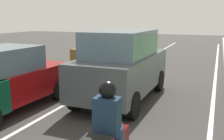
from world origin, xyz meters
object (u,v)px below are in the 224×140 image
object	(u,v)px
car_suv_ahead	(122,65)
car_hatchback_far	(100,50)
car_sedan_left_lane	(4,80)
rider_person	(108,115)

from	to	relation	value
car_suv_ahead	car_hatchback_far	bearing A→B (deg)	122.08
car_sedan_left_lane	car_suv_ahead	bearing A→B (deg)	39.92
car_hatchback_far	car_sedan_left_lane	bearing A→B (deg)	-86.15
car_suv_ahead	car_sedan_left_lane	distance (m)	3.61
car_hatchback_far	rider_person	world-z (taller)	car_hatchback_far
car_suv_ahead	car_sedan_left_lane	size ratio (longest dim) A/B	1.04
rider_person	car_hatchback_far	bearing A→B (deg)	113.42
car_sedan_left_lane	car_hatchback_far	distance (m)	7.56
car_suv_ahead	rider_person	size ratio (longest dim) A/B	3.89
car_suv_ahead	rider_person	xyz separation A→B (m)	(1.33, -4.37, 0.02)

